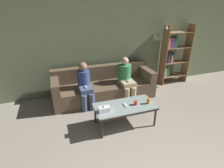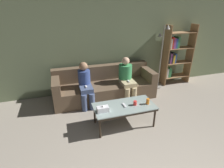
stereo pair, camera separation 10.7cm
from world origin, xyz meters
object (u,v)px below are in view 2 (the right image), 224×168
(bookshelf, at_px, (175,55))
(seated_person_left_end, at_px, (85,83))
(game_remote, at_px, (124,105))
(seated_person_mid_left, at_px, (126,77))
(cup_near_left, at_px, (148,101))
(couch, at_px, (105,87))
(coffee_table, at_px, (124,107))
(tissue_box, at_px, (103,109))
(standing_lamp, at_px, (162,51))
(cup_near_right, at_px, (135,103))

(bookshelf, relative_size, seated_person_left_end, 1.69)
(game_remote, distance_m, bookshelf, 2.71)
(bookshelf, distance_m, seated_person_mid_left, 1.80)
(cup_near_left, relative_size, game_remote, 0.78)
(couch, distance_m, coffee_table, 1.29)
(cup_near_left, relative_size, bookshelf, 0.07)
(tissue_box, bearing_deg, bookshelf, 31.74)
(standing_lamp, bearing_deg, game_remote, -139.14)
(cup_near_left, bearing_deg, coffee_table, 170.87)
(game_remote, bearing_deg, seated_person_left_end, 119.38)
(seated_person_left_end, bearing_deg, cup_near_right, -53.66)
(standing_lamp, height_order, seated_person_mid_left, standing_lamp)
(bookshelf, xyz_separation_m, seated_person_mid_left, (-1.71, -0.48, -0.32))
(game_remote, height_order, seated_person_left_end, seated_person_left_end)
(bookshelf, bearing_deg, seated_person_mid_left, -164.46)
(seated_person_mid_left, bearing_deg, cup_near_left, -89.82)
(coffee_table, xyz_separation_m, seated_person_left_end, (-0.60, 1.06, 0.14))
(game_remote, xyz_separation_m, seated_person_left_end, (-0.60, 1.06, 0.09))
(standing_lamp, bearing_deg, coffee_table, -139.14)
(couch, xyz_separation_m, standing_lamp, (1.70, 0.13, 0.80))
(cup_near_right, bearing_deg, seated_person_mid_left, 77.13)
(couch, height_order, cup_near_right, couch)
(bookshelf, bearing_deg, seated_person_left_end, -169.87)
(couch, height_order, seated_person_left_end, seated_person_left_end)
(couch, distance_m, game_remote, 1.29)
(seated_person_mid_left, bearing_deg, bookshelf, 15.54)
(cup_near_right, xyz_separation_m, seated_person_left_end, (-0.81, 1.10, 0.06))
(couch, xyz_separation_m, cup_near_left, (0.53, -1.36, 0.21))
(coffee_table, bearing_deg, tissue_box, -170.90)
(standing_lamp, bearing_deg, cup_near_right, -134.48)
(cup_near_left, relative_size, seated_person_mid_left, 0.11)
(cup_near_right, distance_m, bookshelf, 2.56)
(game_remote, bearing_deg, cup_near_right, -9.94)
(cup_near_right, height_order, tissue_box, tissue_box)
(couch, distance_m, cup_near_right, 1.36)
(bookshelf, distance_m, standing_lamp, 0.60)
(game_remote, relative_size, seated_person_left_end, 0.14)
(standing_lamp, bearing_deg, seated_person_left_end, -171.00)
(seated_person_left_end, bearing_deg, game_remote, -60.62)
(cup_near_left, height_order, standing_lamp, standing_lamp)
(game_remote, relative_size, standing_lamp, 0.08)
(tissue_box, bearing_deg, seated_person_left_end, 97.08)
(couch, bearing_deg, cup_near_right, -78.19)
(bookshelf, xyz_separation_m, standing_lamp, (-0.54, -0.14, 0.20))
(seated_person_left_end, distance_m, seated_person_mid_left, 1.06)
(cup_near_left, xyz_separation_m, seated_person_mid_left, (-0.00, 1.15, 0.07))
(cup_near_left, bearing_deg, game_remote, 170.87)
(cup_near_right, xyz_separation_m, bookshelf, (1.96, 1.59, 0.40))
(couch, xyz_separation_m, seated_person_left_end, (-0.53, -0.22, 0.26))
(cup_near_right, bearing_deg, bookshelf, 38.99)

